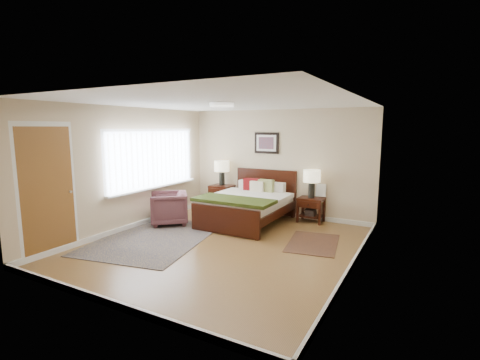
{
  "coord_description": "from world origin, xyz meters",
  "views": [
    {
      "loc": [
        3.14,
        -5.08,
        2.08
      ],
      "look_at": [
        -0.15,
        0.9,
        1.05
      ],
      "focal_mm": 26.0,
      "sensor_mm": 36.0,
      "label": 1
    }
  ],
  "objects_px": {
    "nightstand_right": "(311,207)",
    "armchair": "(169,208)",
    "lamp_right": "(312,178)",
    "rug_persian": "(155,238)",
    "lamp_left": "(222,168)",
    "nightstand_left": "(222,190)",
    "bed": "(248,201)"
  },
  "relations": [
    {
      "from": "armchair",
      "to": "bed",
      "type": "bearing_deg",
      "value": 80.9
    },
    {
      "from": "nightstand_right",
      "to": "armchair",
      "type": "height_order",
      "value": "armchair"
    },
    {
      "from": "bed",
      "to": "nightstand_right",
      "type": "relative_size",
      "value": 3.6
    },
    {
      "from": "nightstand_right",
      "to": "lamp_left",
      "type": "height_order",
      "value": "lamp_left"
    },
    {
      "from": "bed",
      "to": "nightstand_left",
      "type": "relative_size",
      "value": 3.09
    },
    {
      "from": "armchair",
      "to": "nightstand_right",
      "type": "bearing_deg",
      "value": 81.02
    },
    {
      "from": "bed",
      "to": "nightstand_left",
      "type": "height_order",
      "value": "bed"
    },
    {
      "from": "bed",
      "to": "lamp_right",
      "type": "relative_size",
      "value": 3.27
    },
    {
      "from": "lamp_right",
      "to": "armchair",
      "type": "height_order",
      "value": "lamp_right"
    },
    {
      "from": "rug_persian",
      "to": "lamp_right",
      "type": "bearing_deg",
      "value": 37.51
    },
    {
      "from": "bed",
      "to": "nightstand_right",
      "type": "distance_m",
      "value": 1.41
    },
    {
      "from": "lamp_left",
      "to": "armchair",
      "type": "xyz_separation_m",
      "value": [
        -0.34,
        -1.65,
        -0.73
      ]
    },
    {
      "from": "nightstand_left",
      "to": "lamp_right",
      "type": "height_order",
      "value": "lamp_right"
    },
    {
      "from": "lamp_right",
      "to": "rug_persian",
      "type": "xyz_separation_m",
      "value": [
        -2.25,
        -2.56,
        -0.98
      ]
    },
    {
      "from": "bed",
      "to": "armchair",
      "type": "bearing_deg",
      "value": -148.49
    },
    {
      "from": "bed",
      "to": "rug_persian",
      "type": "xyz_separation_m",
      "value": [
        -1.06,
        -1.8,
        -0.49
      ]
    },
    {
      "from": "nightstand_right",
      "to": "armchair",
      "type": "bearing_deg",
      "value": -148.37
    },
    {
      "from": "lamp_right",
      "to": "rug_persian",
      "type": "bearing_deg",
      "value": -131.4
    },
    {
      "from": "rug_persian",
      "to": "lamp_left",
      "type": "bearing_deg",
      "value": 80.37
    },
    {
      "from": "nightstand_right",
      "to": "lamp_right",
      "type": "bearing_deg",
      "value": 90.0
    },
    {
      "from": "armchair",
      "to": "rug_persian",
      "type": "height_order",
      "value": "armchair"
    },
    {
      "from": "nightstand_left",
      "to": "nightstand_right",
      "type": "xyz_separation_m",
      "value": [
        2.32,
        0.01,
        -0.18
      ]
    },
    {
      "from": "bed",
      "to": "armchair",
      "type": "xyz_separation_m",
      "value": [
        -1.47,
        -0.9,
        -0.14
      ]
    },
    {
      "from": "lamp_left",
      "to": "rug_persian",
      "type": "distance_m",
      "value": 2.77
    },
    {
      "from": "bed",
      "to": "armchair",
      "type": "height_order",
      "value": "bed"
    },
    {
      "from": "bed",
      "to": "rug_persian",
      "type": "bearing_deg",
      "value": -120.47
    },
    {
      "from": "bed",
      "to": "nightstand_right",
      "type": "height_order",
      "value": "bed"
    },
    {
      "from": "lamp_left",
      "to": "armchair",
      "type": "distance_m",
      "value": 1.84
    },
    {
      "from": "nightstand_left",
      "to": "lamp_left",
      "type": "xyz_separation_m",
      "value": [
        0.0,
        0.02,
        0.56
      ]
    },
    {
      "from": "rug_persian",
      "to": "nightstand_right",
      "type": "bearing_deg",
      "value": 37.36
    },
    {
      "from": "nightstand_right",
      "to": "lamp_right",
      "type": "height_order",
      "value": "lamp_right"
    },
    {
      "from": "nightstand_right",
      "to": "rug_persian",
      "type": "xyz_separation_m",
      "value": [
        -2.25,
        -2.54,
        -0.34
      ]
    }
  ]
}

